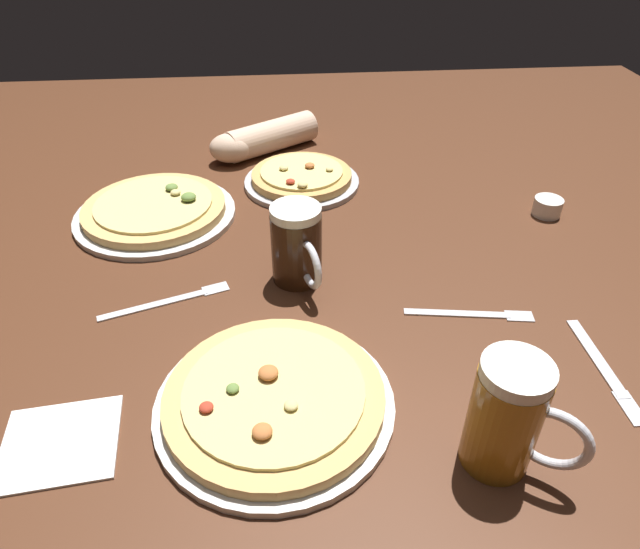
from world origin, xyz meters
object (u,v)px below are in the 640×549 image
at_px(fork_left, 168,301).
at_px(pizza_plate_side, 302,178).
at_px(napkin_folded, 60,442).
at_px(knife_right, 604,368).
at_px(pizza_plate_near, 274,399).
at_px(beer_mug_amber, 508,417).
at_px(pizza_plate_far, 155,210).
at_px(fork_spare, 472,314).
at_px(ramekin_sauce, 547,207).
at_px(beer_mug_dark, 297,246).
at_px(diner_arm, 260,139).

bearing_deg(fork_left, pizza_plate_side, 58.37).
bearing_deg(napkin_folded, knife_right, 4.91).
distance_m(napkin_folded, fork_left, 0.29).
xyz_separation_m(pizza_plate_near, beer_mug_amber, (0.27, -0.11, 0.06)).
relative_size(pizza_plate_far, fork_spare, 1.57).
height_order(pizza_plate_near, ramekin_sauce, pizza_plate_near).
xyz_separation_m(beer_mug_dark, ramekin_sauce, (0.53, 0.18, -0.05)).
bearing_deg(napkin_folded, pizza_plate_near, 7.59).
distance_m(ramekin_sauce, knife_right, 0.45).
bearing_deg(pizza_plate_side, beer_mug_dark, -94.47).
bearing_deg(knife_right, pizza_plate_side, 123.20).
xyz_separation_m(napkin_folded, knife_right, (0.75, 0.06, -0.00)).
bearing_deg(pizza_plate_far, beer_mug_dark, -40.07).
relative_size(pizza_plate_far, pizza_plate_side, 1.26).
bearing_deg(diner_arm, beer_mug_amber, -72.75).
relative_size(fork_left, diner_arm, 0.78).
relative_size(pizza_plate_near, beer_mug_amber, 2.02).
bearing_deg(napkin_folded, ramekin_sauce, 30.62).
bearing_deg(beer_mug_amber, pizza_plate_far, 128.73).
relative_size(ramekin_sauce, diner_arm, 0.21).
bearing_deg(diner_arm, pizza_plate_far, -126.30).
relative_size(fork_spare, diner_arm, 0.77).
relative_size(pizza_plate_side, fork_spare, 1.25).
distance_m(ramekin_sauce, diner_arm, 0.69).
bearing_deg(pizza_plate_side, napkin_folded, -117.11).
height_order(knife_right, fork_spare, same).
xyz_separation_m(ramekin_sauce, fork_left, (-0.75, -0.23, -0.02)).
distance_m(pizza_plate_far, ramekin_sauce, 0.81).
bearing_deg(beer_mug_amber, fork_spare, 78.73).
relative_size(pizza_plate_far, beer_mug_dark, 2.31).
distance_m(pizza_plate_near, fork_left, 0.30).
height_order(pizza_plate_far, diner_arm, diner_arm).
bearing_deg(ramekin_sauce, fork_spare, -129.81).
xyz_separation_m(pizza_plate_side, knife_right, (0.40, -0.62, -0.01)).
distance_m(pizza_plate_far, napkin_folded, 0.56).
height_order(beer_mug_dark, beer_mug_amber, beer_mug_amber).
bearing_deg(pizza_plate_far, diner_arm, 53.70).
relative_size(pizza_plate_side, knife_right, 1.25).
height_order(pizza_plate_side, beer_mug_dark, beer_mug_dark).
height_order(ramekin_sauce, fork_spare, ramekin_sauce).
bearing_deg(napkin_folded, fork_spare, 18.55).
xyz_separation_m(beer_mug_dark, beer_mug_amber, (0.22, -0.39, 0.01)).
distance_m(knife_right, diner_arm, 0.94).
bearing_deg(pizza_plate_side, ramekin_sauce, -19.58).
bearing_deg(pizza_plate_far, beer_mug_amber, -51.27).
xyz_separation_m(pizza_plate_far, ramekin_sauce, (0.81, -0.06, 0.00)).
bearing_deg(fork_spare, beer_mug_amber, -101.27).
bearing_deg(pizza_plate_side, fork_spare, -62.62).
bearing_deg(beer_mug_dark, pizza_plate_far, 139.93).
height_order(pizza_plate_side, fork_left, pizza_plate_side).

